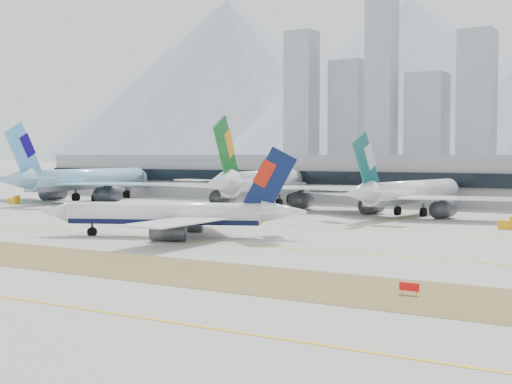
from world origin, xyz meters
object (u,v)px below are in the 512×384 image
Objects in this scene: taxiing_airliner at (174,215)px; widebody_cathay at (409,194)px; widebody_korean at (83,181)px; widebody_eva at (263,184)px; terminal at (422,179)px.

widebody_cathay is at bearing -132.26° from taxiing_airliner.
widebody_korean is 107.82m from widebody_cathay.
widebody_eva reaches higher than widebody_cathay.
terminal is (-13.10, 51.01, 2.05)m from widebody_cathay.
widebody_korean is 1.23× the size of widebody_cathay.
taxiing_airliner is 0.67× the size of widebody_eva.
widebody_korean is at bearing -151.03° from terminal.
terminal is at bearing -62.04° from widebody_korean.
widebody_korean is at bearing 87.44° from widebody_eva.
widebody_eva reaches higher than terminal.
taxiing_airliner is 0.83× the size of widebody_cathay.
widebody_korean is at bearing 99.90° from widebody_cathay.
terminal is (94.70, 52.42, 0.88)m from widebody_korean.
taxiing_airliner is 0.67× the size of widebody_korean.
taxiing_airliner is 0.17× the size of terminal.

